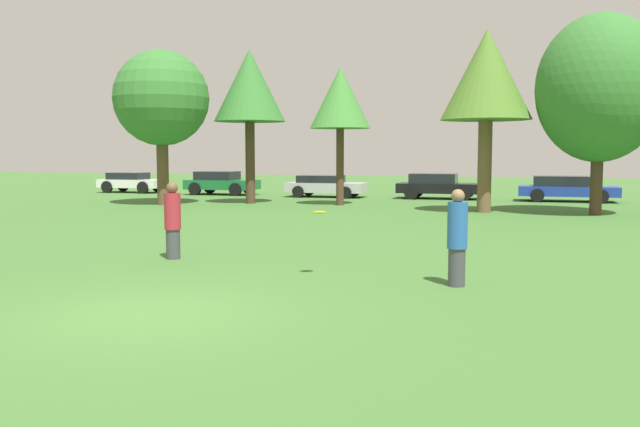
% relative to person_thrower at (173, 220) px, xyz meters
% --- Properties ---
extents(ground_plane, '(120.00, 120.00, 0.00)m').
position_rel_person_thrower_xyz_m(ground_plane, '(2.30, -4.63, -0.85)').
color(ground_plane, '#3D6B2D').
extents(person_thrower, '(0.36, 0.36, 1.69)m').
position_rel_person_thrower_xyz_m(person_thrower, '(0.00, 0.00, 0.00)').
color(person_thrower, '#3F3F47').
rests_on(person_thrower, ground).
extents(person_catcher, '(0.35, 0.35, 1.70)m').
position_rel_person_thrower_xyz_m(person_catcher, '(6.28, -1.16, 0.00)').
color(person_catcher, '#3F3F47').
rests_on(person_catcher, ground).
extents(frisbee, '(0.26, 0.26, 0.10)m').
position_rel_person_thrower_xyz_m(frisbee, '(3.71, -1.03, 0.36)').
color(frisbee, yellow).
extents(tree_0, '(4.26, 4.26, 6.92)m').
position_rel_person_thrower_xyz_m(tree_0, '(-8.55, 13.73, 3.90)').
color(tree_0, brown).
rests_on(tree_0, ground).
extents(tree_1, '(3.29, 3.29, 7.07)m').
position_rel_person_thrower_xyz_m(tree_1, '(-5.12, 15.69, 4.50)').
color(tree_1, '#473323').
rests_on(tree_1, ground).
extents(tree_2, '(2.70, 2.70, 6.13)m').
position_rel_person_thrower_xyz_m(tree_2, '(-0.86, 15.96, 3.87)').
color(tree_2, '#473323').
rests_on(tree_2, ground).
extents(tree_3, '(3.51, 3.51, 7.13)m').
position_rel_person_thrower_xyz_m(tree_3, '(5.58, 14.16, 4.43)').
color(tree_3, brown).
rests_on(tree_3, ground).
extents(tree_4, '(4.62, 4.62, 7.47)m').
position_rel_person_thrower_xyz_m(tree_4, '(9.67, 14.22, 3.86)').
color(tree_4, '#473323').
rests_on(tree_4, ground).
extents(parked_car_white, '(3.90, 1.89, 1.18)m').
position_rel_person_thrower_xyz_m(parked_car_white, '(-15.42, 21.53, -0.21)').
color(parked_car_white, silver).
rests_on(parked_car_white, ground).
extents(parked_car_green, '(3.99, 2.12, 1.31)m').
position_rel_person_thrower_xyz_m(parked_car_green, '(-9.44, 21.32, -0.15)').
color(parked_car_green, '#196633').
rests_on(parked_car_green, ground).
extents(parked_car_silver, '(4.19, 2.06, 1.15)m').
position_rel_person_thrower_xyz_m(parked_car_silver, '(-3.20, 21.11, -0.23)').
color(parked_car_silver, '#B2B2B7').
rests_on(parked_car_silver, ground).
extents(parked_car_black, '(4.26, 2.13, 1.29)m').
position_rel_person_thrower_xyz_m(parked_car_black, '(2.70, 21.60, -0.16)').
color(parked_car_black, black).
rests_on(parked_car_black, ground).
extents(parked_car_blue, '(4.61, 2.15, 1.23)m').
position_rel_person_thrower_xyz_m(parked_car_blue, '(8.85, 21.55, -0.20)').
color(parked_car_blue, '#1E389E').
rests_on(parked_car_blue, ground).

